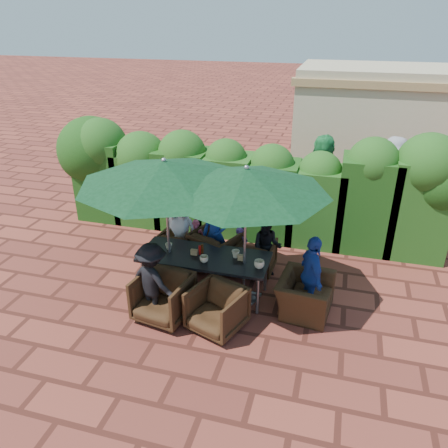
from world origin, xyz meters
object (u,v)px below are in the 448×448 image
(chair_far_right, at_px, (256,255))
(chair_far_left, at_px, (182,245))
(dining_table, at_px, (204,259))
(chair_far_mid, at_px, (216,247))
(chair_near_right, at_px, (217,307))
(umbrella_right, at_px, (246,180))
(chair_end_right, at_px, (305,290))
(chair_near_left, at_px, (163,295))
(umbrella_left, at_px, (164,173))

(chair_far_right, bearing_deg, chair_far_left, 5.61)
(dining_table, relative_size, chair_far_mid, 2.60)
(chair_far_left, bearing_deg, chair_far_mid, -171.70)
(chair_far_right, bearing_deg, chair_near_right, 85.28)
(umbrella_right, xyz_separation_m, chair_far_right, (0.01, 0.99, -1.86))
(chair_near_right, bearing_deg, umbrella_right, 94.55)
(umbrella_right, distance_m, chair_end_right, 2.07)
(chair_far_mid, xyz_separation_m, chair_end_right, (1.81, -0.97, -0.01))
(chair_near_left, bearing_deg, umbrella_left, 112.95)
(umbrella_left, xyz_separation_m, chair_end_right, (2.39, -0.04, -1.79))
(umbrella_left, xyz_separation_m, chair_far_mid, (0.58, 0.93, -1.78))
(umbrella_right, xyz_separation_m, chair_near_left, (-1.15, -0.81, -1.79))
(chair_far_mid, xyz_separation_m, chair_near_right, (0.53, -1.79, -0.03))
(chair_far_left, distance_m, chair_end_right, 2.69)
(chair_far_left, relative_size, chair_far_mid, 0.89)
(chair_far_mid, height_order, chair_end_right, chair_far_mid)
(chair_far_right, distance_m, chair_near_right, 1.86)
(chair_far_right, xyz_separation_m, chair_near_right, (-0.25, -1.84, 0.04))
(umbrella_left, height_order, umbrella_right, same)
(chair_far_left, relative_size, chair_near_right, 0.97)
(chair_near_right, height_order, chair_end_right, chair_end_right)
(umbrella_left, distance_m, chair_far_left, 2.05)
(umbrella_right, height_order, chair_far_mid, umbrella_right)
(chair_near_left, bearing_deg, chair_far_mid, 86.94)
(dining_table, relative_size, chair_far_right, 3.17)
(chair_far_right, xyz_separation_m, chair_near_left, (-1.16, -1.79, 0.07))
(umbrella_left, bearing_deg, chair_far_mid, 58.10)
(chair_far_mid, relative_size, chair_near_left, 1.02)
(dining_table, bearing_deg, umbrella_right, -3.92)
(chair_far_mid, distance_m, chair_near_right, 1.87)
(umbrella_left, distance_m, chair_end_right, 2.99)
(chair_far_left, relative_size, chair_far_right, 1.09)
(chair_far_mid, distance_m, chair_end_right, 2.05)
(umbrella_right, relative_size, chair_far_mid, 3.08)
(chair_far_left, xyz_separation_m, chair_far_mid, (0.71, 0.02, 0.05))
(chair_near_right, xyz_separation_m, chair_end_right, (1.28, 0.82, 0.02))
(chair_far_left, bearing_deg, umbrella_right, 154.58)
(umbrella_right, bearing_deg, umbrella_left, 179.71)
(chair_end_right, bearing_deg, chair_far_left, 75.95)
(umbrella_left, relative_size, umbrella_right, 1.08)
(chair_far_right, relative_size, chair_near_right, 0.89)
(chair_far_right, bearing_deg, umbrella_left, 38.69)
(chair_far_left, distance_m, chair_far_right, 1.49)
(chair_near_left, bearing_deg, dining_table, 72.57)
(umbrella_left, relative_size, chair_near_left, 3.39)
(chair_far_mid, xyz_separation_m, chair_near_left, (-0.39, -1.75, -0.01))
(umbrella_left, height_order, chair_far_left, umbrella_left)
(dining_table, bearing_deg, chair_end_right, -2.54)
(umbrella_left, relative_size, chair_far_mid, 3.32)
(umbrella_left, bearing_deg, dining_table, 3.87)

